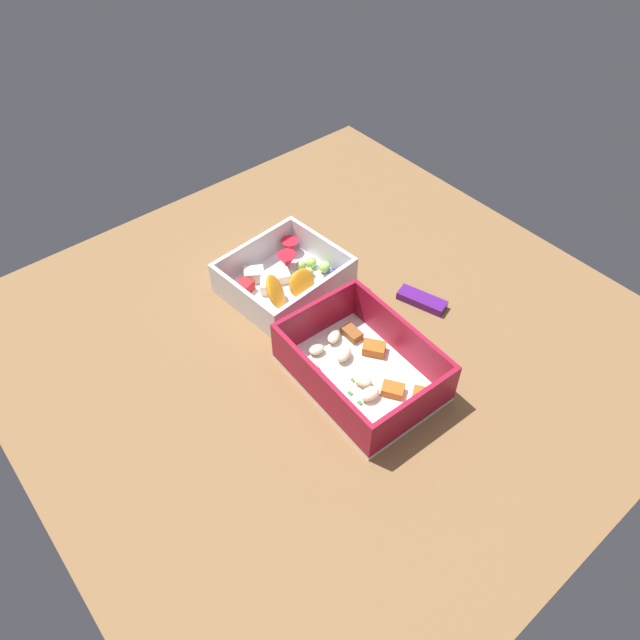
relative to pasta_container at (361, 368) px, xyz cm
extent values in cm
cube|color=brown|center=(-8.37, 1.19, -3.05)|extent=(80.00, 80.00, 2.00)
cube|color=white|center=(0.00, -0.03, -1.75)|extent=(19.75, 14.60, 0.60)
cube|color=maroon|center=(-9.30, 0.34, 1.46)|extent=(1.15, 13.86, 5.82)
cube|color=maroon|center=(9.30, -0.40, 1.46)|extent=(1.15, 13.86, 5.82)
cube|color=maroon|center=(0.27, 6.59, 1.46)|extent=(18.03, 1.32, 5.82)
cube|color=maroon|center=(-0.26, -6.64, 1.46)|extent=(18.03, 1.32, 5.82)
ellipsoid|color=beige|center=(-4.49, -4.19, -0.67)|extent=(2.72, 2.49, 1.12)
ellipsoid|color=beige|center=(-3.58, 0.16, -0.50)|extent=(3.00, 3.29, 1.35)
ellipsoid|color=beige|center=(3.58, -4.93, -0.72)|extent=(2.39, 2.56, 1.05)
ellipsoid|color=beige|center=(-6.65, 1.07, -0.64)|extent=(2.52, 2.80, 1.16)
ellipsoid|color=beige|center=(1.13, -0.79, -0.61)|extent=(2.85, 2.44, 1.20)
ellipsoid|color=beige|center=(3.27, -1.55, -0.56)|extent=(1.94, 2.65, 1.26)
ellipsoid|color=beige|center=(7.50, -1.94, -0.61)|extent=(1.75, 2.45, 1.20)
ellipsoid|color=beige|center=(-6.42, -1.96, -0.72)|extent=(1.90, 2.36, 1.04)
ellipsoid|color=beige|center=(-1.53, -4.77, -0.75)|extent=(2.14, 1.60, 1.00)
cube|color=brown|center=(-5.68, 3.56, -0.88)|extent=(2.82, 1.81, 1.13)
cube|color=#AD5B1E|center=(4.50, 1.46, -0.88)|extent=(3.35, 3.12, 1.14)
cube|color=#AD5B1E|center=(-1.79, 3.94, -0.79)|extent=(3.55, 3.36, 1.32)
cube|color=#AD5B1E|center=(7.49, 3.55, -0.88)|extent=(3.23, 2.96, 1.13)
cube|color=#387A33|center=(0.01, -1.31, -1.35)|extent=(0.60, 0.40, 0.20)
cube|color=#387A33|center=(-2.16, -4.70, -1.35)|extent=(0.60, 0.40, 0.20)
cube|color=#387A33|center=(1.30, -2.96, -1.35)|extent=(0.60, 0.40, 0.20)
cube|color=#387A33|center=(3.11, -3.01, -1.35)|extent=(0.60, 0.40, 0.20)
cube|color=white|center=(-19.38, 2.72, -1.75)|extent=(15.29, 17.06, 0.60)
cube|color=white|center=(-26.03, 2.14, 0.80)|extent=(1.98, 15.90, 4.50)
cube|color=white|center=(-12.72, 3.29, 0.80)|extent=(1.98, 15.90, 4.50)
cube|color=white|center=(-20.04, 10.34, 0.80)|extent=(12.76, 1.70, 4.50)
cube|color=white|center=(-18.72, -4.91, 0.80)|extent=(12.76, 1.70, 4.50)
ellipsoid|color=orange|center=(-16.09, 3.35, 0.89)|extent=(2.90, 4.31, 4.47)
ellipsoid|color=orange|center=(-16.80, -0.71, 1.21)|extent=(6.02, 5.85, 5.12)
cube|color=#F4EACC|center=(-20.53, 3.32, -0.72)|extent=(2.96, 2.62, 1.47)
cube|color=red|center=(-22.03, -2.62, -0.63)|extent=(2.68, 3.17, 1.64)
cube|color=#F4EACC|center=(-23.26, 0.10, -0.58)|extent=(3.36, 3.60, 1.74)
cube|color=#F4EACC|center=(-20.15, 0.32, -0.61)|extent=(3.48, 3.37, 1.67)
sphere|color=#9ECC60|center=(-19.97, 8.19, -0.59)|extent=(1.71, 1.71, 1.71)
sphere|color=#9ECC60|center=(-18.67, 6.68, -0.72)|extent=(1.46, 1.46, 1.46)
sphere|color=#9ECC60|center=(-20.59, 6.76, -0.72)|extent=(1.47, 1.47, 1.47)
sphere|color=#9ECC60|center=(-18.59, 4.39, -0.55)|extent=(1.79, 1.79, 1.79)
sphere|color=#9ECC60|center=(-17.89, 9.06, -0.57)|extent=(1.77, 1.77, 1.77)
cone|color=red|center=(-22.33, 5.45, -0.28)|extent=(2.93, 2.93, 2.34)
cone|color=red|center=(-24.75, 7.93, -0.36)|extent=(2.72, 2.72, 2.18)
sphere|color=navy|center=(-14.39, 5.74, -0.86)|extent=(1.18, 1.18, 1.18)
sphere|color=navy|center=(-16.51, 9.42, -0.86)|extent=(1.18, 1.18, 1.18)
sphere|color=navy|center=(-14.58, 9.81, -0.90)|extent=(1.09, 1.09, 1.09)
sphere|color=navy|center=(-16.00, 7.99, -0.86)|extent=(1.18, 1.18, 1.18)
sphere|color=navy|center=(-14.50, 7.88, -0.85)|extent=(1.20, 1.20, 1.20)
cube|color=#51197A|center=(-4.37, 15.79, -1.45)|extent=(7.40, 4.43, 1.20)
camera|label=1|loc=(32.42, -33.79, 58.59)|focal=33.51mm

